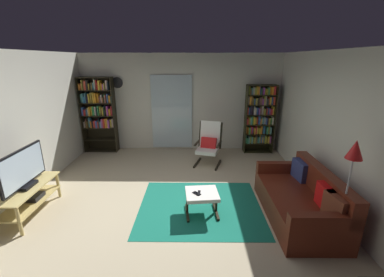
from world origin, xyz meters
TOP-DOWN VIEW (x-y plane):
  - ground_plane at (0.00, 0.00)m, footprint 7.02×7.02m
  - wall_back at (0.00, 2.90)m, footprint 5.60×0.06m
  - wall_left at (-2.70, 0.00)m, footprint 0.06×6.00m
  - wall_right at (2.70, 0.00)m, footprint 0.06×6.00m
  - glass_door_panel at (-0.25, 2.83)m, footprint 1.10×0.01m
  - area_rug at (0.48, -0.13)m, footprint 2.08×1.77m
  - tv_stand at (-2.31, -0.34)m, footprint 0.47×1.18m
  - television at (-2.31, -0.35)m, footprint 0.20×1.03m
  - bookshelf_near_tv at (-2.20, 2.67)m, footprint 0.88×0.30m
  - bookshelf_near_sofa at (2.10, 2.63)m, footprint 0.77×0.30m
  - leather_sofa at (2.08, -0.40)m, footprint 0.91×1.80m
  - lounge_armchair at (0.72, 1.81)m, footprint 0.72×0.78m
  - ottoman at (0.50, -0.32)m, footprint 0.56×0.53m
  - tv_remote at (0.45, -0.35)m, footprint 0.05×0.15m
  - cell_phone at (0.41, -0.36)m, footprint 0.15×0.15m
  - floor_lamp_by_sofa at (2.32, -1.06)m, footprint 0.22×0.22m
  - wall_clock at (-1.66, 2.82)m, footprint 0.29×0.03m

SIDE VIEW (x-z plane):
  - ground_plane at x=0.00m, z-range 0.00..0.00m
  - area_rug at x=0.48m, z-range 0.00..0.01m
  - leather_sofa at x=2.08m, z-range -0.10..0.70m
  - ottoman at x=0.50m, z-range 0.13..0.51m
  - tv_stand at x=-2.31m, z-range 0.08..0.57m
  - cell_phone at x=0.41m, z-range 0.39..0.40m
  - tv_remote at x=0.45m, z-range 0.39..0.41m
  - lounge_armchair at x=0.72m, z-range 0.02..1.05m
  - television at x=-2.31m, z-range 0.48..1.11m
  - bookshelf_near_sofa at x=2.10m, z-range 0.06..1.88m
  - glass_door_panel at x=-0.25m, z-range 0.05..2.05m
  - bookshelf_near_tv at x=-2.20m, z-range 0.14..2.15m
  - floor_lamp_by_sofa at x=2.32m, z-range 0.47..2.00m
  - wall_back at x=0.00m, z-range 0.00..2.60m
  - wall_left at x=-2.70m, z-range 0.00..2.60m
  - wall_right at x=2.70m, z-range 0.00..2.60m
  - wall_clock at x=-1.66m, z-range 1.71..2.00m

